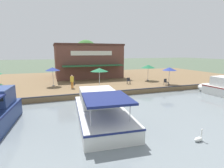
% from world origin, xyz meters
% --- Properties ---
extents(ground_plane, '(220.00, 220.00, 0.00)m').
position_xyz_m(ground_plane, '(0.00, 0.00, 0.00)').
color(ground_plane, '#4C5B47').
extents(quay_deck, '(22.00, 56.00, 0.60)m').
position_xyz_m(quay_deck, '(-11.00, 0.00, 0.30)').
color(quay_deck, brown).
rests_on(quay_deck, ground).
extents(quay_edge_fender, '(0.20, 50.40, 0.10)m').
position_xyz_m(quay_edge_fender, '(-0.10, 0.00, 0.65)').
color(quay_edge_fender, '#2D2D33').
rests_on(quay_edge_fender, quay_deck).
extents(waterfront_restaurant, '(9.41, 11.22, 5.71)m').
position_xyz_m(waterfront_restaurant, '(-13.25, 1.64, 3.46)').
color(waterfront_restaurant, brown).
rests_on(waterfront_restaurant, quay_deck).
extents(patio_umbrella_back_row, '(1.88, 1.88, 2.37)m').
position_xyz_m(patio_umbrella_back_row, '(-1.83, 10.56, 2.71)').
color(patio_umbrella_back_row, '#B7B7B7').
rests_on(patio_umbrella_back_row, quay_deck).
extents(patio_umbrella_mid_patio_right, '(2.07, 2.07, 2.57)m').
position_xyz_m(patio_umbrella_mid_patio_right, '(-1.84, 0.70, 2.92)').
color(patio_umbrella_mid_patio_right, '#B7B7B7').
rests_on(patio_umbrella_mid_patio_right, quay_deck).
extents(patio_umbrella_by_entrance, '(2.15, 2.15, 2.47)m').
position_xyz_m(patio_umbrella_by_entrance, '(-5.75, 9.61, 2.78)').
color(patio_umbrella_by_entrance, '#B7B7B7').
rests_on(patio_umbrella_by_entrance, quay_deck).
extents(patio_umbrella_far_corner, '(1.83, 1.83, 2.47)m').
position_xyz_m(patio_umbrella_far_corner, '(-5.89, -4.43, 2.81)').
color(patio_umbrella_far_corner, '#B7B7B7').
rests_on(patio_umbrella_far_corner, quay_deck).
extents(cafe_chair_far_corner_seat, '(0.51, 0.51, 0.85)m').
position_xyz_m(cafe_chair_far_corner_seat, '(-3.96, 5.48, 1.08)').
color(cafe_chair_far_corner_seat, '#2D2D33').
rests_on(cafe_chair_far_corner_seat, quay_deck).
extents(cafe_chair_under_first_umbrella, '(0.48, 0.48, 0.85)m').
position_xyz_m(cafe_chair_under_first_umbrella, '(-1.38, 9.74, 1.08)').
color(cafe_chair_under_first_umbrella, '#2D2D33').
rests_on(cafe_chair_under_first_umbrella, quay_deck).
extents(cafe_chair_facing_river, '(0.53, 0.53, 0.85)m').
position_xyz_m(cafe_chair_facing_river, '(-5.78, -1.94, 1.08)').
color(cafe_chair_facing_river, '#2D2D33').
rests_on(cafe_chair_facing_river, quay_deck).
extents(cafe_chair_beside_entrance, '(0.44, 0.44, 0.85)m').
position_xyz_m(cafe_chair_beside_entrance, '(-2.50, -9.01, 1.08)').
color(cafe_chair_beside_entrance, '#2D2D33').
rests_on(cafe_chair_beside_entrance, quay_deck).
extents(person_near_entrance, '(0.46, 0.46, 1.62)m').
position_xyz_m(person_near_entrance, '(-0.72, -9.26, 1.61)').
color(person_near_entrance, '#2D5193').
rests_on(person_near_entrance, quay_deck).
extents(person_at_quay_edge, '(0.46, 0.46, 1.61)m').
position_xyz_m(person_at_quay_edge, '(-3.67, -2.28, 1.60)').
color(person_at_quay_edge, orange).
rests_on(person_at_quay_edge, quay_deck).
extents(motorboat_fourth_along, '(9.31, 3.95, 2.22)m').
position_xyz_m(motorboat_fourth_along, '(5.47, -1.36, 0.83)').
color(motorboat_fourth_along, silver).
rests_on(motorboat_fourth_along, river_water).
extents(swan, '(0.34, 0.62, 0.69)m').
position_xyz_m(swan, '(11.00, 2.87, 0.23)').
color(swan, white).
rests_on(swan, river_water).
extents(tree_behind_restaurant, '(5.06, 4.82, 6.92)m').
position_xyz_m(tree_behind_restaurant, '(-19.49, 2.55, 4.98)').
color(tree_behind_restaurant, brown).
rests_on(tree_behind_restaurant, quay_deck).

